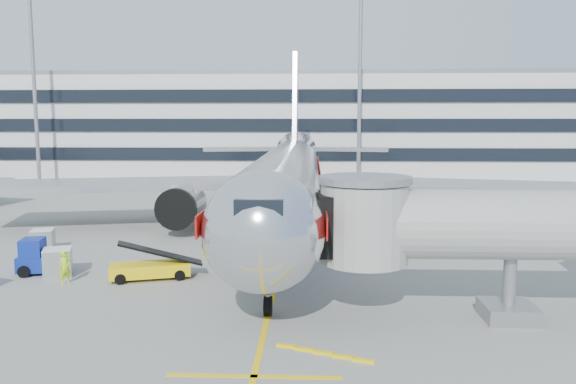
{
  "coord_description": "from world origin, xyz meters",
  "views": [
    {
      "loc": [
        1.94,
        -31.98,
        8.6
      ],
      "look_at": [
        0.36,
        4.21,
        4.0
      ],
      "focal_mm": 35.0,
      "sensor_mm": 36.0,
      "label": 1
    }
  ],
  "objects_px": {
    "belt_loader": "(150,268)",
    "cargo_container_right": "(43,240)",
    "baggage_tug": "(40,258)",
    "main_jet": "(288,177)",
    "cargo_container_left": "(58,262)",
    "ramp_worker": "(65,267)"
  },
  "relations": [
    {
      "from": "belt_loader",
      "to": "cargo_container_right",
      "type": "bearing_deg",
      "value": 145.5
    },
    {
      "from": "baggage_tug",
      "to": "cargo_container_right",
      "type": "distance_m",
      "value": 5.95
    },
    {
      "from": "main_jet",
      "to": "cargo_container_right",
      "type": "bearing_deg",
      "value": -153.38
    },
    {
      "from": "cargo_container_left",
      "to": "belt_loader",
      "type": "bearing_deg",
      "value": -3.72
    },
    {
      "from": "cargo_container_left",
      "to": "ramp_worker",
      "type": "relative_size",
      "value": 1.05
    },
    {
      "from": "cargo_container_left",
      "to": "ramp_worker",
      "type": "height_order",
      "value": "ramp_worker"
    },
    {
      "from": "ramp_worker",
      "to": "baggage_tug",
      "type": "bearing_deg",
      "value": 90.36
    },
    {
      "from": "belt_loader",
      "to": "ramp_worker",
      "type": "bearing_deg",
      "value": -164.64
    },
    {
      "from": "belt_loader",
      "to": "baggage_tug",
      "type": "distance_m",
      "value": 6.55
    },
    {
      "from": "main_jet",
      "to": "baggage_tug",
      "type": "height_order",
      "value": "main_jet"
    },
    {
      "from": "baggage_tug",
      "to": "cargo_container_right",
      "type": "bearing_deg",
      "value": 114.89
    },
    {
      "from": "cargo_container_right",
      "to": "ramp_worker",
      "type": "distance_m",
      "value": 8.77
    },
    {
      "from": "main_jet",
      "to": "cargo_container_right",
      "type": "height_order",
      "value": "main_jet"
    },
    {
      "from": "belt_loader",
      "to": "cargo_container_left",
      "type": "relative_size",
      "value": 2.44
    },
    {
      "from": "main_jet",
      "to": "baggage_tug",
      "type": "xyz_separation_m",
      "value": [
        -13.41,
        -13.37,
        -3.35
      ]
    },
    {
      "from": "baggage_tug",
      "to": "cargo_container_right",
      "type": "relative_size",
      "value": 1.74
    },
    {
      "from": "cargo_container_left",
      "to": "baggage_tug",
      "type": "bearing_deg",
      "value": 159.45
    },
    {
      "from": "main_jet",
      "to": "ramp_worker",
      "type": "distance_m",
      "value": 19.22
    },
    {
      "from": "baggage_tug",
      "to": "ramp_worker",
      "type": "height_order",
      "value": "baggage_tug"
    },
    {
      "from": "belt_loader",
      "to": "baggage_tug",
      "type": "height_order",
      "value": "belt_loader"
    },
    {
      "from": "cargo_container_left",
      "to": "ramp_worker",
      "type": "bearing_deg",
      "value": -53.87
    },
    {
      "from": "belt_loader",
      "to": "baggage_tug",
      "type": "relative_size",
      "value": 1.56
    }
  ]
}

